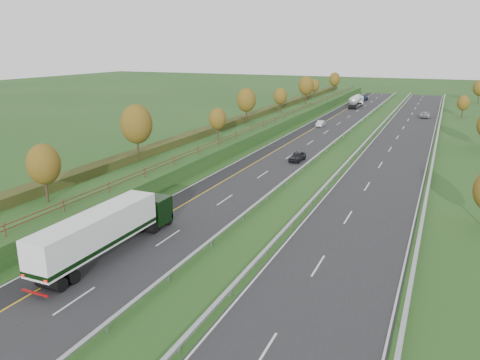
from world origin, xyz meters
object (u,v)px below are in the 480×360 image
Objects in this scene: box_lorry at (106,230)px; car_dark_near at (297,156)px; road_tanker at (356,101)px; car_small_far at (363,98)px; car_silver_mid at (320,124)px; car_oncoming at (425,115)px.

car_dark_near is (4.68, 38.64, -1.57)m from box_lorry.
road_tanker is at bearing 89.62° from box_lorry.
car_small_far reaches higher than car_dark_near.
car_oncoming is at bearing 47.40° from car_silver_mid.
car_dark_near is 88.37m from car_small_far.
car_dark_near is 0.84× the size of car_oncoming.
car_small_far is at bearing -58.21° from car_oncoming.
box_lorry is at bearing -87.91° from car_small_far.
road_tanker is 23.72m from car_oncoming.
car_dark_near reaches higher than car_oncoming.
box_lorry reaches higher than car_silver_mid.
box_lorry is 1.45× the size of road_tanker.
car_oncoming is (20.04, 95.05, -1.59)m from box_lorry.
car_oncoming is (20.19, 23.51, 0.07)m from car_silver_mid.
car_oncoming is (19.33, -13.71, -1.12)m from road_tanker.
car_small_far is at bearing 96.06° from car_dark_near.
box_lorry reaches higher than car_small_far.
car_dark_near is 58.47m from car_oncoming.
box_lorry is at bearing -90.38° from road_tanker.
road_tanker is 2.00× the size of car_small_far.
box_lorry is 108.76m from road_tanker.
car_small_far is at bearing 92.87° from road_tanker.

